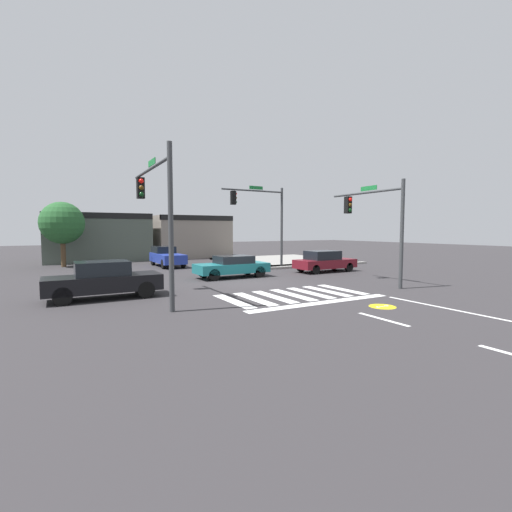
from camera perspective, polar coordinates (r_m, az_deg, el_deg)
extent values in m
plane|color=#302D30|center=(19.80, -1.75, -4.14)|extent=(120.00, 120.00, 0.00)
cube|color=silver|center=(14.55, -3.62, -7.17)|extent=(0.49, 3.14, 0.01)
cube|color=silver|center=(14.98, -0.27, -6.83)|extent=(0.49, 3.14, 0.01)
cube|color=silver|center=(15.47, 2.88, -6.48)|extent=(0.49, 3.14, 0.01)
cube|color=silver|center=(16.00, 5.82, -6.14)|extent=(0.49, 3.14, 0.01)
cube|color=silver|center=(16.57, 8.57, -5.81)|extent=(0.49, 3.14, 0.01)
cube|color=silver|center=(17.18, 11.12, -5.49)|extent=(0.49, 3.14, 0.01)
cube|color=silver|center=(17.82, 13.49, -5.18)|extent=(0.49, 3.14, 0.01)
cube|color=white|center=(14.45, 10.45, -7.31)|extent=(6.80, 0.50, 0.01)
cube|color=white|center=(12.36, 19.54, -9.45)|extent=(0.16, 2.00, 0.01)
cylinder|color=yellow|center=(14.32, 19.48, -7.59)|extent=(0.99, 0.99, 0.01)
cylinder|color=white|center=(14.16, 18.88, -7.70)|extent=(0.16, 0.16, 0.00)
cylinder|color=white|center=(14.49, 20.06, -7.46)|extent=(0.16, 0.16, 0.00)
cube|color=white|center=(14.32, 19.48, -7.58)|extent=(0.44, 0.04, 0.00)
cube|color=gray|center=(29.05, 9.24, -1.38)|extent=(10.00, 1.60, 0.15)
cube|color=gray|center=(30.80, -2.52, -1.01)|extent=(1.60, 10.00, 0.15)
cube|color=gray|center=(32.91, 4.01, -0.69)|extent=(10.00, 10.00, 0.15)
cube|color=#4C564C|center=(36.55, -23.97, 2.74)|extent=(8.85, 6.07, 4.35)
cube|color=black|center=(33.74, -23.60, 5.93)|extent=(8.85, 0.50, 0.50)
cube|color=gray|center=(38.53, -10.70, 3.04)|extent=(7.39, 6.25, 4.29)
cube|color=black|center=(35.78, -9.22, 6.01)|extent=(7.39, 0.50, 0.50)
cylinder|color=#383A3D|center=(12.72, -13.40, 4.36)|extent=(0.18, 0.18, 5.86)
cylinder|color=#383A3D|center=(15.62, -16.48, 13.13)|extent=(0.12, 5.59, 0.12)
cube|color=black|center=(17.40, -17.90, 10.25)|extent=(0.32, 0.32, 0.95)
sphere|color=red|center=(17.27, -17.81, 11.29)|extent=(0.22, 0.22, 0.22)
sphere|color=#4C330C|center=(17.24, -17.79, 10.31)|extent=(0.22, 0.22, 0.22)
sphere|color=#0C3814|center=(17.21, -17.76, 9.34)|extent=(0.22, 0.22, 0.22)
cube|color=#197233|center=(15.38, -16.26, 14.11)|extent=(0.03, 1.10, 0.24)
cylinder|color=#383A3D|center=(27.22, 4.10, 4.46)|extent=(0.18, 0.18, 6.01)
cylinder|color=#383A3D|center=(26.08, -0.46, 10.36)|extent=(4.94, 0.12, 0.12)
cube|color=black|center=(25.30, -3.65, 9.24)|extent=(0.32, 0.32, 0.95)
sphere|color=red|center=(25.40, -3.30, 9.89)|extent=(0.22, 0.22, 0.22)
sphere|color=#4C330C|center=(25.37, -3.30, 9.23)|extent=(0.22, 0.22, 0.22)
sphere|color=#0C3814|center=(25.35, -3.29, 8.56)|extent=(0.22, 0.22, 0.22)
cube|color=#197233|center=(26.23, 0.02, 10.81)|extent=(1.10, 0.03, 0.24)
cylinder|color=#383A3D|center=(18.69, 22.20, 3.22)|extent=(0.18, 0.18, 5.30)
cylinder|color=#383A3D|center=(20.37, 16.98, 9.59)|extent=(0.12, 4.81, 0.12)
cube|color=black|center=(21.22, 14.43, 7.86)|extent=(0.32, 0.32, 0.95)
sphere|color=red|center=(21.12, 14.77, 8.68)|extent=(0.22, 0.22, 0.22)
sphere|color=#4C330C|center=(21.10, 14.75, 7.88)|extent=(0.22, 0.22, 0.22)
sphere|color=#0C3814|center=(21.08, 14.74, 7.08)|extent=(0.22, 0.22, 0.22)
cube|color=#197233|center=(20.23, 17.50, 10.25)|extent=(0.03, 1.10, 0.24)
cube|color=black|center=(16.26, -23.05, -3.99)|extent=(4.56, 1.72, 0.66)
cube|color=black|center=(16.18, -23.26, -1.81)|extent=(2.08, 1.51, 0.59)
cylinder|color=black|center=(15.47, -28.44, -5.67)|extent=(0.71, 0.22, 0.71)
cylinder|color=black|center=(16.95, -28.54, -4.85)|extent=(0.71, 0.22, 0.71)
cylinder|color=black|center=(15.82, -17.11, -5.14)|extent=(0.71, 0.22, 0.71)
cylinder|color=black|center=(17.27, -18.18, -4.39)|extent=(0.71, 0.22, 0.71)
cube|color=#196B70|center=(21.56, -3.89, -1.90)|extent=(4.37, 1.82, 0.55)
cube|color=black|center=(21.58, -3.56, -0.55)|extent=(2.10, 1.60, 0.46)
cylinder|color=black|center=(22.97, -1.41, -2.13)|extent=(0.68, 0.22, 0.68)
cylinder|color=black|center=(21.58, 0.60, -2.53)|extent=(0.68, 0.22, 0.68)
cylinder|color=black|center=(21.73, -8.34, -2.53)|extent=(0.68, 0.22, 0.68)
cylinder|color=black|center=(20.26, -6.70, -3.00)|extent=(0.68, 0.22, 0.68)
cube|color=#23389E|center=(28.80, -13.91, -0.32)|extent=(1.71, 4.68, 0.69)
cube|color=black|center=(29.85, -14.52, 1.00)|extent=(1.51, 2.13, 0.54)
cylinder|color=black|center=(27.52, -11.51, -1.13)|extent=(0.22, 0.71, 0.71)
cylinder|color=black|center=(27.10, -14.51, -1.26)|extent=(0.22, 0.71, 0.71)
cylinder|color=black|center=(30.56, -13.36, -0.63)|extent=(0.22, 0.71, 0.71)
cylinder|color=black|center=(30.18, -16.08, -0.74)|extent=(0.22, 0.71, 0.71)
cube|color=maroon|center=(24.92, 10.94, -1.18)|extent=(4.29, 1.75, 0.58)
cube|color=black|center=(24.72, 10.54, 0.14)|extent=(2.12, 1.54, 0.59)
cylinder|color=black|center=(26.48, 12.25, -1.45)|extent=(0.62, 0.22, 0.62)
cylinder|color=black|center=(25.36, 14.56, -1.74)|extent=(0.62, 0.22, 0.62)
cylinder|color=black|center=(24.64, 7.19, -1.80)|extent=(0.62, 0.22, 0.62)
cylinder|color=black|center=(23.44, 9.43, -2.13)|extent=(0.62, 0.22, 0.62)
cylinder|color=#4C3823|center=(31.37, -28.36, 1.01)|extent=(0.36, 0.36, 2.80)
sphere|color=#235628|center=(31.34, -28.48, 4.66)|extent=(3.23, 3.23, 3.23)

